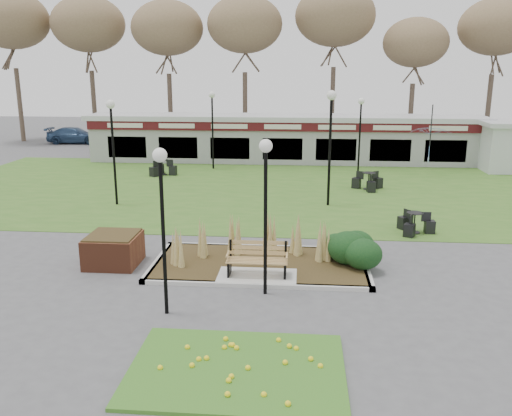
# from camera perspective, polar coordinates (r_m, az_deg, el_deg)

# --- Properties ---
(ground) EXTENTS (100.00, 100.00, 0.00)m
(ground) POSITION_cam_1_polar(r_m,az_deg,el_deg) (15.16, 0.07, -7.75)
(ground) COLOR #515154
(ground) RESTS_ON ground
(lawn) EXTENTS (34.00, 16.00, 0.02)m
(lawn) POSITION_cam_1_polar(r_m,az_deg,el_deg) (26.63, 2.24, 2.09)
(lawn) COLOR #396921
(lawn) RESTS_ON ground
(flower_bed) EXTENTS (4.20, 3.00, 0.16)m
(flower_bed) POSITION_cam_1_polar(r_m,az_deg,el_deg) (11.03, -2.02, -16.48)
(flower_bed) COLOR #3A7421
(flower_bed) RESTS_ON ground
(planting_bed) EXTENTS (6.75, 3.40, 1.27)m
(planting_bed) POSITION_cam_1_polar(r_m,az_deg,el_deg) (16.25, 4.98, -4.87)
(planting_bed) COLOR #372916
(planting_bed) RESTS_ON ground
(park_bench) EXTENTS (1.70, 0.66, 0.93)m
(park_bench) POSITION_cam_1_polar(r_m,az_deg,el_deg) (15.18, 0.15, -5.34)
(park_bench) COLOR #A17949
(park_bench) RESTS_ON ground
(brick_planter) EXTENTS (1.50, 1.50, 0.95)m
(brick_planter) POSITION_cam_1_polar(r_m,az_deg,el_deg) (16.83, -14.77, -4.22)
(brick_planter) COLOR brown
(brick_planter) RESTS_ON ground
(food_pavilion) EXTENTS (24.60, 3.40, 2.90)m
(food_pavilion) POSITION_cam_1_polar(r_m,az_deg,el_deg) (34.23, 2.91, 7.36)
(food_pavilion) COLOR #9A9A9D
(food_pavilion) RESTS_ON ground
(tree_backdrop) EXTENTS (47.24, 5.24, 10.36)m
(tree_backdrop) POSITION_cam_1_polar(r_m,az_deg,el_deg) (42.07, 3.45, 18.08)
(tree_backdrop) COLOR #47382B
(tree_backdrop) RESTS_ON ground
(lamp_post_near_left) EXTENTS (0.34, 0.34, 4.07)m
(lamp_post_near_left) POSITION_cam_1_polar(r_m,az_deg,el_deg) (13.50, 1.02, 2.62)
(lamp_post_near_left) COLOR black
(lamp_post_near_left) RESTS_ON ground
(lamp_post_near_right) EXTENTS (0.33, 0.33, 4.02)m
(lamp_post_near_right) POSITION_cam_1_polar(r_m,az_deg,el_deg) (12.55, -9.91, 1.33)
(lamp_post_near_right) COLOR black
(lamp_post_near_right) RESTS_ON ground
(lamp_post_mid_left) EXTENTS (0.37, 0.37, 4.48)m
(lamp_post_mid_left) POSITION_cam_1_polar(r_m,az_deg,el_deg) (23.66, -14.92, 8.03)
(lamp_post_mid_left) COLOR black
(lamp_post_mid_left) RESTS_ON ground
(lamp_post_mid_right) EXTENTS (0.40, 0.40, 4.86)m
(lamp_post_mid_right) POSITION_cam_1_polar(r_m,az_deg,el_deg) (22.91, 7.87, 8.89)
(lamp_post_mid_right) COLOR black
(lamp_post_mid_right) RESTS_ON ground
(lamp_post_far_right) EXTENTS (0.35, 0.35, 4.21)m
(lamp_post_far_right) POSITION_cam_1_polar(r_m,az_deg,el_deg) (29.96, 10.94, 9.15)
(lamp_post_far_right) COLOR black
(lamp_post_far_right) RESTS_ON ground
(lamp_post_far_left) EXTENTS (0.37, 0.37, 4.45)m
(lamp_post_far_left) POSITION_cam_1_polar(r_m,az_deg,el_deg) (31.50, -4.63, 9.94)
(lamp_post_far_left) COLOR black
(lamp_post_far_left) RESTS_ON ground
(bistro_set_b) EXTENTS (1.40, 1.56, 0.83)m
(bistro_set_b) POSITION_cam_1_polar(r_m,az_deg,el_deg) (30.35, -9.83, 3.99)
(bistro_set_b) COLOR black
(bistro_set_b) RESTS_ON ground
(bistro_set_c) EXTENTS (1.24, 1.41, 0.75)m
(bistro_set_c) POSITION_cam_1_polar(r_m,az_deg,el_deg) (20.16, 16.31, -1.83)
(bistro_set_c) COLOR black
(bistro_set_c) RESTS_ON ground
(bistro_set_d) EXTENTS (1.55, 1.42, 0.83)m
(bistro_set_d) POSITION_cam_1_polar(r_m,az_deg,el_deg) (26.84, 11.74, 2.52)
(bistro_set_d) COLOR black
(bistro_set_d) RESTS_ON ground
(patio_umbrella) EXTENTS (2.58, 2.61, 2.76)m
(patio_umbrella) POSITION_cam_1_polar(r_m,az_deg,el_deg) (30.66, 17.82, 6.37)
(patio_umbrella) COLOR black
(patio_umbrella) RESTS_ON ground
(car_silver) EXTENTS (4.37, 2.53, 1.40)m
(car_silver) POSITION_cam_1_polar(r_m,az_deg,el_deg) (42.78, -13.99, 7.35)
(car_silver) COLOR silver
(car_silver) RESTS_ON ground
(car_black) EXTENTS (5.11, 2.80, 1.60)m
(car_black) POSITION_cam_1_polar(r_m,az_deg,el_deg) (37.03, -12.69, 6.51)
(car_black) COLOR black
(car_black) RESTS_ON ground
(car_blue) EXTENTS (4.39, 2.00, 1.25)m
(car_blue) POSITION_cam_1_polar(r_m,az_deg,el_deg) (44.93, -18.51, 7.26)
(car_blue) COLOR navy
(car_blue) RESTS_ON ground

